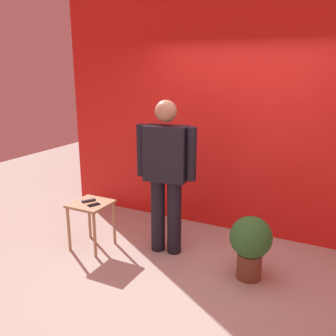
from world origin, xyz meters
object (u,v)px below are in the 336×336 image
object	(u,v)px
side_table	(91,211)
tv_remote	(89,201)
standing_person	(166,170)
potted_plant	(251,242)
cell_phone	(94,205)

from	to	relation	value
side_table	tv_remote	size ratio (longest dim) A/B	3.42
standing_person	tv_remote	xyz separation A→B (m)	(-0.91, -0.30, -0.43)
tv_remote	potted_plant	world-z (taller)	potted_plant
tv_remote	standing_person	bearing A→B (deg)	48.43
standing_person	potted_plant	world-z (taller)	standing_person
side_table	potted_plant	bearing A→B (deg)	5.72
tv_remote	cell_phone	bearing A→B (deg)	1.49
side_table	potted_plant	world-z (taller)	potted_plant
cell_phone	tv_remote	bearing A→B (deg)	175.51
standing_person	side_table	bearing A→B (deg)	-159.23
cell_phone	potted_plant	bearing A→B (deg)	31.56
tv_remote	potted_plant	bearing A→B (deg)	34.92
side_table	tv_remote	bearing A→B (deg)	153.10
standing_person	potted_plant	xyz separation A→B (m)	(1.06, -0.13, -0.61)
tv_remote	potted_plant	size ratio (longest dim) A/B	0.25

